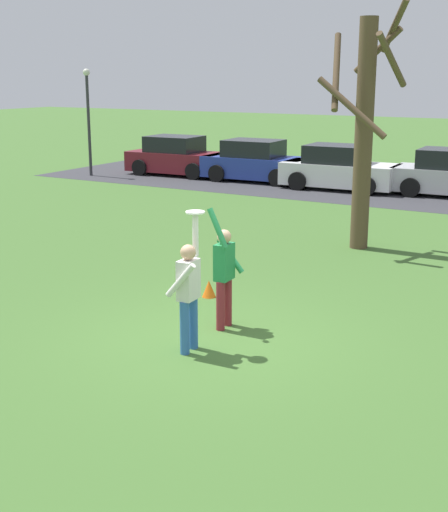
% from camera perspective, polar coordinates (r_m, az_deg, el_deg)
% --- Properties ---
extents(ground_plane, '(120.00, 120.00, 0.00)m').
position_cam_1_polar(ground_plane, '(11.33, -1.05, -6.63)').
color(ground_plane, '#426B2D').
extents(person_catcher, '(0.49, 0.55, 2.08)m').
position_cam_1_polar(person_catcher, '(10.54, -2.86, -2.62)').
color(person_catcher, '#3366B7').
rests_on(person_catcher, ground_plane).
extents(person_defender, '(0.49, 0.56, 2.04)m').
position_cam_1_polar(person_defender, '(11.52, 0.01, -1.14)').
color(person_defender, maroon).
rests_on(person_defender, ground_plane).
extents(frisbee_disc, '(0.29, 0.29, 0.02)m').
position_cam_1_polar(frisbee_disc, '(10.47, -2.32, 3.53)').
color(frisbee_disc, white).
rests_on(frisbee_disc, person_catcher).
extents(parked_car_maroon, '(4.16, 2.16, 1.59)m').
position_cam_1_polar(parked_car_maroon, '(29.68, -3.78, 7.89)').
color(parked_car_maroon, maroon).
rests_on(parked_car_maroon, ground_plane).
extents(parked_car_blue, '(4.16, 2.16, 1.59)m').
position_cam_1_polar(parked_car_blue, '(27.89, 2.57, 7.49)').
color(parked_car_blue, '#233893').
rests_on(parked_car_blue, ground_plane).
extents(parked_car_white, '(4.16, 2.16, 1.59)m').
position_cam_1_polar(parked_car_white, '(26.19, 9.19, 6.87)').
color(parked_car_white, white).
rests_on(parked_car_white, ground_plane).
extents(parking_strip, '(28.38, 6.40, 0.01)m').
position_cam_1_polar(parking_strip, '(25.93, 13.56, 4.97)').
color(parking_strip, '#38383D').
rests_on(parking_strip, ground_plane).
extents(bare_tree_tall, '(1.91, 1.89, 5.68)m').
position_cam_1_polar(bare_tree_tall, '(17.01, 11.15, 10.26)').
color(bare_tree_tall, brown).
rests_on(bare_tree_tall, ground_plane).
extents(lamppost_by_lot, '(0.28, 0.28, 4.26)m').
position_cam_1_polar(lamppost_by_lot, '(29.75, -10.81, 11.28)').
color(lamppost_by_lot, '#2D2D33').
rests_on(lamppost_by_lot, ground_plane).
extents(field_cone_orange, '(0.26, 0.26, 0.32)m').
position_cam_1_polar(field_cone_orange, '(13.34, -1.21, -2.63)').
color(field_cone_orange, orange).
rests_on(field_cone_orange, ground_plane).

